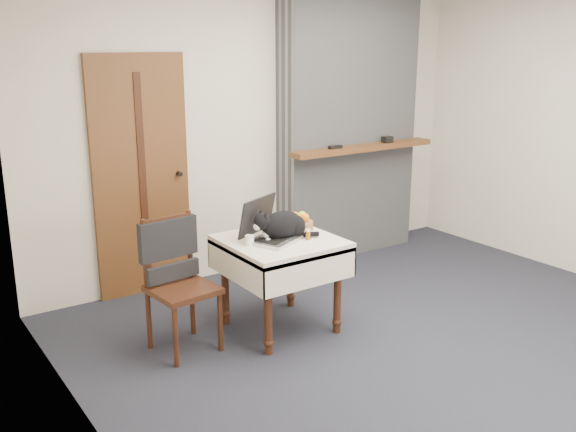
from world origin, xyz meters
name	(u,v)px	position (x,y,z in m)	size (l,w,h in m)	color
ground	(411,339)	(0.00, 0.00, 0.00)	(4.50, 4.50, 0.00)	black
room_shell	(377,88)	(0.00, 0.46, 1.76)	(4.52, 4.01, 2.61)	beige
door	(141,177)	(-1.20, 1.97, 1.00)	(0.82, 0.10, 2.00)	brown
chimney	(349,125)	(0.90, 1.85, 1.30)	(1.62, 0.48, 2.60)	gray
side_table	(280,254)	(-0.67, 0.70, 0.59)	(0.78, 0.78, 0.70)	#371D0F
laptop	(269,229)	(-0.74, 0.75, 0.77)	(0.51, 0.48, 0.30)	#B7B7BC
cat	(283,225)	(-0.65, 0.69, 0.80)	(0.48, 0.23, 0.24)	black
cream_jar	(250,240)	(-0.93, 0.70, 0.74)	(0.06, 0.06, 0.07)	white
pill_bottle	(308,234)	(-0.51, 0.58, 0.74)	(0.04, 0.04, 0.08)	#9A5613
fruit_basket	(298,223)	(-0.42, 0.83, 0.75)	(0.23, 0.23, 0.13)	#9F6E40
desk_clutter	(296,233)	(-0.49, 0.75, 0.70)	(0.14, 0.02, 0.01)	black
chair	(175,265)	(-1.42, 0.88, 0.60)	(0.47, 0.46, 0.94)	#371D0F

